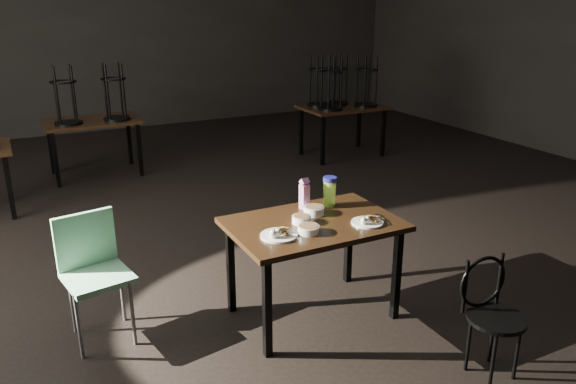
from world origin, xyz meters
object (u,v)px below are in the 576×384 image
main_table (313,232)px  juice_carton (304,195)px  bentwood_chair (491,308)px  school_chair (93,266)px  water_bottle (330,191)px

main_table → juice_carton: size_ratio=4.96×
bentwood_chair → main_table: bearing=125.6°
school_chair → water_bottle: bearing=-17.1°
water_bottle → school_chair: water_bottle is taller
water_bottle → main_table: bearing=-139.7°
main_table → bentwood_chair: bearing=-59.0°
school_chair → main_table: bearing=-26.9°
juice_carton → school_chair: juice_carton is taller
main_table → water_bottle: (0.27, 0.23, 0.20)m
water_bottle → school_chair: bearing=172.7°
juice_carton → bentwood_chair: 1.52m
bentwood_chair → school_chair: size_ratio=0.86×
main_table → water_bottle: water_bottle is taller
juice_carton → school_chair: (-1.53, 0.19, -0.33)m
water_bottle → school_chair: 1.78m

